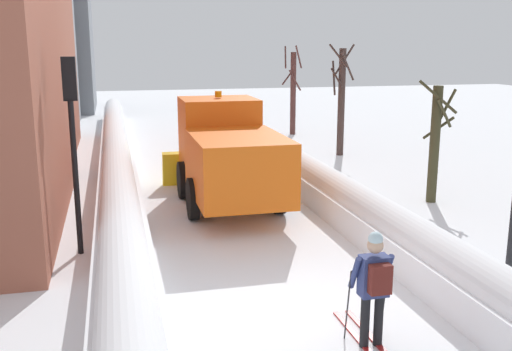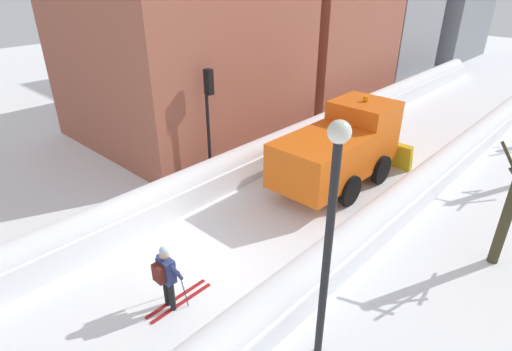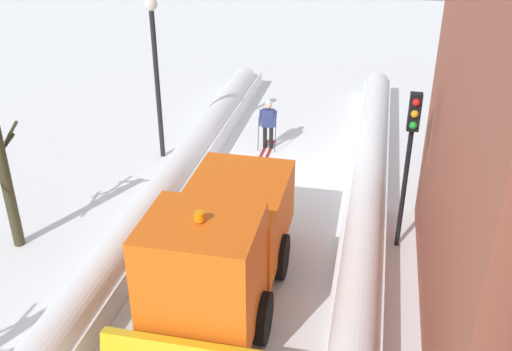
{
  "view_description": "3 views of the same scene",
  "coord_description": "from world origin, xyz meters",
  "px_view_note": "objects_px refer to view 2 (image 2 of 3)",
  "views": [
    {
      "loc": [
        -2.88,
        -8.88,
        4.46
      ],
      "look_at": [
        0.29,
        4.04,
        1.46
      ],
      "focal_mm": 40.96,
      "sensor_mm": 36.0,
      "label": 1
    },
    {
      "loc": [
        7.35,
        -5.5,
        7.46
      ],
      "look_at": [
        -0.29,
        2.66,
        1.7
      ],
      "focal_mm": 28.82,
      "sensor_mm": 36.0,
      "label": 2
    },
    {
      "loc": [
        -2.79,
        17.03,
        8.69
      ],
      "look_at": [
        0.06,
        3.66,
        1.59
      ],
      "focal_mm": 41.26,
      "sensor_mm": 36.0,
      "label": 3
    }
  ],
  "objects_px": {
    "plow_truck": "(342,147)",
    "skier": "(167,275)",
    "traffic_light_pole": "(209,104)",
    "bare_tree_near": "(510,208)",
    "street_lamp": "(330,223)"
  },
  "relations": [
    {
      "from": "skier",
      "to": "traffic_light_pole",
      "type": "bearing_deg",
      "value": 129.82
    },
    {
      "from": "skier",
      "to": "traffic_light_pole",
      "type": "relative_size",
      "value": 0.43
    },
    {
      "from": "plow_truck",
      "to": "bare_tree_near",
      "type": "distance_m",
      "value": 5.88
    },
    {
      "from": "plow_truck",
      "to": "skier",
      "type": "xyz_separation_m",
      "value": [
        0.56,
        -8.27,
        -0.48
      ]
    },
    {
      "from": "plow_truck",
      "to": "traffic_light_pole",
      "type": "height_order",
      "value": "traffic_light_pole"
    },
    {
      "from": "street_lamp",
      "to": "bare_tree_near",
      "type": "bearing_deg",
      "value": 72.75
    },
    {
      "from": "traffic_light_pole",
      "to": "bare_tree_near",
      "type": "bearing_deg",
      "value": 11.19
    },
    {
      "from": "plow_truck",
      "to": "skier",
      "type": "relative_size",
      "value": 3.31
    },
    {
      "from": "plow_truck",
      "to": "skier",
      "type": "bearing_deg",
      "value": -86.13
    },
    {
      "from": "plow_truck",
      "to": "traffic_light_pole",
      "type": "xyz_separation_m",
      "value": [
        -3.88,
        -2.94,
        1.48
      ]
    },
    {
      "from": "street_lamp",
      "to": "bare_tree_near",
      "type": "relative_size",
      "value": 1.5
    },
    {
      "from": "traffic_light_pole",
      "to": "bare_tree_near",
      "type": "distance_m",
      "value": 9.93
    },
    {
      "from": "street_lamp",
      "to": "bare_tree_near",
      "type": "xyz_separation_m",
      "value": [
        1.82,
        5.87,
        -1.57
      ]
    },
    {
      "from": "traffic_light_pole",
      "to": "bare_tree_near",
      "type": "xyz_separation_m",
      "value": [
        9.67,
        1.91,
        -1.19
      ]
    },
    {
      "from": "plow_truck",
      "to": "street_lamp",
      "type": "bearing_deg",
      "value": -60.14
    }
  ]
}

